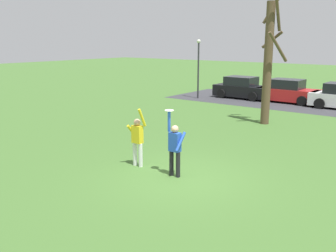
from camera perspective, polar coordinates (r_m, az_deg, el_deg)
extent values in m
plane|color=#426B2D|center=(11.88, 1.90, -7.90)|extent=(120.00, 120.00, 0.00)
cylinder|color=black|center=(11.84, 1.53, -5.85)|extent=(0.14, 0.14, 0.82)
cylinder|color=black|center=(11.99, 0.53, -5.60)|extent=(0.14, 0.14, 0.82)
cube|color=#234CB2|center=(11.71, 1.04, -2.43)|extent=(0.36, 0.23, 0.60)
sphere|color=tan|center=(11.61, 1.05, -0.46)|extent=(0.23, 0.23, 0.23)
cylinder|color=#234CB2|center=(11.57, 1.92, -2.39)|extent=(0.10, 0.49, 0.56)
cylinder|color=#234CB2|center=(11.70, 0.17, 0.73)|extent=(0.09, 0.09, 0.66)
cylinder|color=silver|center=(12.98, -5.02, -4.20)|extent=(0.14, 0.14, 0.82)
cylinder|color=silver|center=(12.81, -4.18, -4.42)|extent=(0.14, 0.14, 0.82)
cube|color=gold|center=(12.71, -4.66, -1.25)|extent=(0.36, 0.23, 0.60)
sphere|color=tan|center=(12.61, -4.69, 0.58)|extent=(0.23, 0.23, 0.23)
cylinder|color=gold|center=(12.84, -5.40, -0.89)|extent=(0.10, 0.49, 0.56)
cylinder|color=gold|center=(12.42, -3.95, 1.27)|extent=(0.09, 0.36, 0.64)
cylinder|color=white|center=(11.63, 0.18, 2.37)|extent=(0.27, 0.27, 0.02)
cube|color=black|center=(28.46, 11.21, 5.25)|extent=(4.12, 1.85, 0.80)
cube|color=black|center=(28.44, 11.00, 6.71)|extent=(2.12, 1.67, 0.64)
cylinder|color=black|center=(28.77, 14.28, 4.73)|extent=(0.66, 0.23, 0.66)
cylinder|color=black|center=(27.12, 12.70, 4.34)|extent=(0.66, 0.23, 0.66)
cylinder|color=black|center=(29.87, 9.82, 5.23)|extent=(0.66, 0.23, 0.66)
cylinder|color=black|center=(28.30, 8.05, 4.87)|extent=(0.66, 0.23, 0.66)
cube|color=red|center=(27.35, 17.74, 4.58)|extent=(4.12, 1.85, 0.80)
cube|color=black|center=(27.31, 17.55, 6.11)|extent=(2.12, 1.67, 0.64)
cylinder|color=black|center=(27.83, 20.83, 4.02)|extent=(0.66, 0.23, 0.66)
cylinder|color=black|center=(26.11, 19.61, 3.59)|extent=(0.66, 0.23, 0.66)
cylinder|color=black|center=(28.67, 15.99, 4.61)|extent=(0.66, 0.23, 0.66)
cylinder|color=black|center=(27.01, 14.50, 4.21)|extent=(0.66, 0.23, 0.66)
cylinder|color=black|center=(27.18, 23.03, 3.64)|extent=(0.66, 0.23, 0.66)
cylinder|color=black|center=(25.44, 21.93, 3.17)|extent=(0.66, 0.23, 0.66)
cube|color=#38383D|center=(26.66, 21.12, 2.93)|extent=(20.06, 6.40, 0.01)
cylinder|color=brown|center=(19.66, 14.86, 9.00)|extent=(0.43, 0.43, 6.05)
cylinder|color=brown|center=(19.20, 16.30, 11.42)|extent=(0.64, 1.27, 1.46)
cylinder|color=brown|center=(20.23, 15.96, 17.42)|extent=(1.26, 0.19, 1.95)
cylinder|color=brown|center=(20.08, 15.49, 12.47)|extent=(1.06, 0.25, 0.89)
cylinder|color=brown|center=(19.54, 16.31, 15.87)|extent=(0.20, 0.86, 1.54)
cylinder|color=#2D2D33|center=(27.83, 4.60, 8.28)|extent=(0.12, 0.12, 4.00)
sphere|color=silver|center=(27.74, 4.68, 12.65)|extent=(0.28, 0.28, 0.28)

